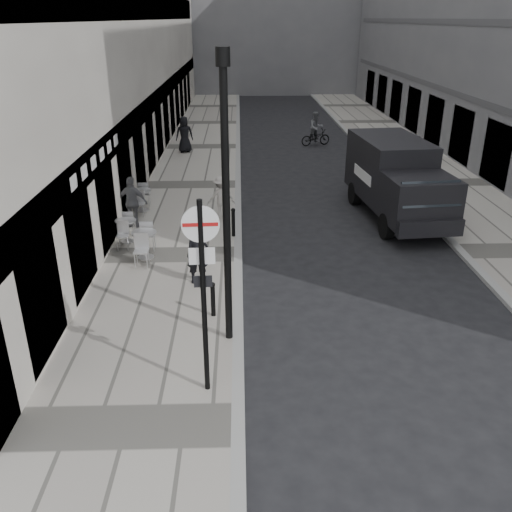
{
  "coord_description": "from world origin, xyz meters",
  "views": [
    {
      "loc": [
        0.09,
        -4.98,
        6.8
      ],
      "look_at": [
        0.46,
        7.25,
        1.4
      ],
      "focal_mm": 38.0,
      "sensor_mm": 36.0,
      "label": 1
    }
  ],
  "objects_px": {
    "cyclist": "(316,132)",
    "lamppost": "(226,192)",
    "sign_post": "(203,274)",
    "panel_van": "(396,176)",
    "walking_man": "(198,256)"
  },
  "relations": [
    {
      "from": "walking_man",
      "to": "sign_post",
      "type": "bearing_deg",
      "value": -89.33
    },
    {
      "from": "lamppost",
      "to": "cyclist",
      "type": "relative_size",
      "value": 3.25
    },
    {
      "from": "sign_post",
      "to": "panel_van",
      "type": "height_order",
      "value": "sign_post"
    },
    {
      "from": "walking_man",
      "to": "lamppost",
      "type": "relative_size",
      "value": 0.26
    },
    {
      "from": "sign_post",
      "to": "cyclist",
      "type": "relative_size",
      "value": 2.04
    },
    {
      "from": "walking_man",
      "to": "sign_post",
      "type": "distance_m",
      "value": 5.01
    },
    {
      "from": "cyclist",
      "to": "lamppost",
      "type": "bearing_deg",
      "value": -121.34
    },
    {
      "from": "panel_van",
      "to": "lamppost",
      "type": "bearing_deg",
      "value": -130.91
    },
    {
      "from": "panel_van",
      "to": "walking_man",
      "type": "bearing_deg",
      "value": -146.65
    },
    {
      "from": "panel_van",
      "to": "cyclist",
      "type": "distance_m",
      "value": 12.45
    },
    {
      "from": "walking_man",
      "to": "sign_post",
      "type": "relative_size",
      "value": 0.41
    },
    {
      "from": "sign_post",
      "to": "lamppost",
      "type": "relative_size",
      "value": 0.63
    },
    {
      "from": "lamppost",
      "to": "panel_van",
      "type": "xyz_separation_m",
      "value": [
        5.93,
        8.29,
        -2.01
      ]
    },
    {
      "from": "sign_post",
      "to": "lamppost",
      "type": "distance_m",
      "value": 2.12
    },
    {
      "from": "sign_post",
      "to": "panel_van",
      "type": "relative_size",
      "value": 0.64
    }
  ]
}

